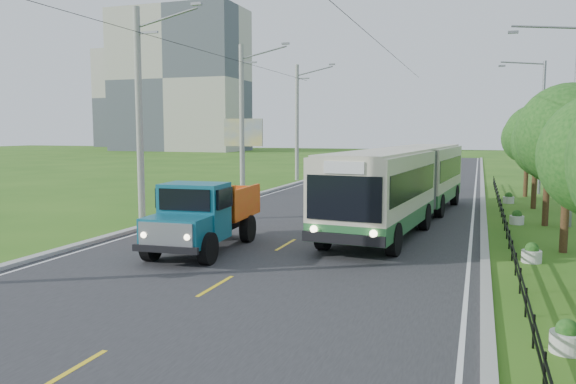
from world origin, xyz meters
The scene contains 26 objects.
ground centered at (0.00, 0.00, 0.00)m, with size 240.00×240.00×0.00m, color #2D6016.
road centered at (0.00, 20.00, 0.01)m, with size 14.00×120.00×0.02m, color #28282B.
curb_left centered at (-7.20, 20.00, 0.07)m, with size 0.40×120.00×0.15m, color #9E9E99.
curb_right centered at (7.15, 20.00, 0.05)m, with size 0.30×120.00×0.10m, color #9E9E99.
edge_line_left centered at (-6.65, 20.00, 0.02)m, with size 0.12×120.00×0.00m, color silver.
edge_line_right centered at (6.65, 20.00, 0.02)m, with size 0.12×120.00×0.00m, color silver.
centre_dash centered at (0.00, 0.00, 0.02)m, with size 0.12×2.20×0.00m, color yellow.
railing_right centered at (8.00, 14.00, 0.30)m, with size 0.04×40.00×0.60m, color black.
pole_near centered at (-8.26, 9.00, 5.09)m, with size 3.51×0.32×10.00m.
pole_mid centered at (-8.26, 21.00, 5.09)m, with size 3.51×0.32×10.00m.
pole_far centered at (-8.26, 33.00, 5.09)m, with size 3.51×0.32×10.00m.
tree_third centered at (9.86, 8.14, 3.99)m, with size 3.60×3.62×6.00m.
tree_fourth centered at (9.86, 14.14, 3.59)m, with size 3.24×3.31×5.40m.
tree_fifth centered at (9.86, 20.14, 3.85)m, with size 3.48×3.52×5.80m.
tree_back centered at (9.86, 26.14, 3.65)m, with size 3.30×3.36×5.50m.
streetlight_mid centered at (10.64, 14.00, 4.90)m, with size 3.02×0.20×9.07m.
streetlight_far centered at (10.64, 28.00, 4.90)m, with size 3.02×0.20×9.07m.
planter_front centered at (8.60, -2.00, 0.29)m, with size 0.64×0.64×0.67m.
planter_near centered at (8.60, 6.00, 0.29)m, with size 0.64×0.64×0.67m.
planter_mid centered at (8.60, 14.00, 0.29)m, with size 0.64×0.64×0.67m.
planter_far centered at (8.60, 22.00, 0.29)m, with size 0.64×0.64×0.67m.
billboard_left centered at (-9.50, 24.00, 3.87)m, with size 3.00×0.20×5.20m.
apartment_near centered at (-55.00, 95.00, 15.00)m, with size 28.00×14.00×30.00m, color #B7B2A3.
apartment_far centered at (-80.00, 120.00, 13.00)m, with size 24.00×14.00×26.00m, color #B7B2A3.
bus centered at (3.55, 12.77, 2.06)m, with size 4.54×17.94×3.43m.
dump_truck centered at (-2.51, 4.23, 1.43)m, with size 2.68×6.14×2.52m.
Camera 1 is at (6.85, -13.81, 4.33)m, focal length 35.00 mm.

